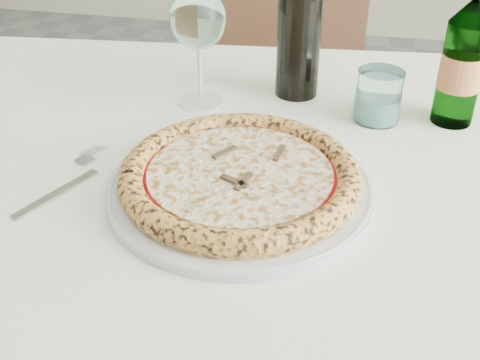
{
  "coord_description": "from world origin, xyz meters",
  "views": [
    {
      "loc": [
        0.29,
        -0.44,
        1.2
      ],
      "look_at": [
        0.16,
        0.19,
        0.78
      ],
      "focal_mm": 45.0,
      "sensor_mm": 36.0,
      "label": 1
    }
  ],
  "objects_px": {
    "dining_table": "(254,204)",
    "wine_glass": "(198,20)",
    "chair_far": "(279,83)",
    "wine_bottle": "(300,22)",
    "pizza": "(240,176)",
    "tumbler": "(378,99)",
    "beer_bottle": "(463,62)",
    "plate": "(240,187)"
  },
  "relations": [
    {
      "from": "dining_table",
      "to": "wine_glass",
      "type": "xyz_separation_m",
      "value": [
        -0.12,
        0.15,
        0.23
      ]
    },
    {
      "from": "chair_far",
      "to": "wine_glass",
      "type": "distance_m",
      "value": 0.71
    },
    {
      "from": "plate",
      "to": "tumbler",
      "type": "bearing_deg",
      "value": 56.37
    },
    {
      "from": "dining_table",
      "to": "plate",
      "type": "xyz_separation_m",
      "value": [
        0.0,
        -0.1,
        0.1
      ]
    },
    {
      "from": "dining_table",
      "to": "tumbler",
      "type": "height_order",
      "value": "tumbler"
    },
    {
      "from": "dining_table",
      "to": "chair_far",
      "type": "relative_size",
      "value": 1.65
    },
    {
      "from": "pizza",
      "to": "wine_bottle",
      "type": "bearing_deg",
      "value": 84.83
    },
    {
      "from": "wine_glass",
      "to": "beer_bottle",
      "type": "height_order",
      "value": "beer_bottle"
    },
    {
      "from": "plate",
      "to": "wine_bottle",
      "type": "xyz_separation_m",
      "value": [
        0.03,
        0.32,
        0.12
      ]
    },
    {
      "from": "dining_table",
      "to": "chair_far",
      "type": "distance_m",
      "value": 0.77
    },
    {
      "from": "dining_table",
      "to": "wine_bottle",
      "type": "bearing_deg",
      "value": 82.48
    },
    {
      "from": "plate",
      "to": "chair_far",
      "type": "bearing_deg",
      "value": 95.44
    },
    {
      "from": "dining_table",
      "to": "wine_bottle",
      "type": "distance_m",
      "value": 0.31
    },
    {
      "from": "chair_far",
      "to": "wine_bottle",
      "type": "distance_m",
      "value": 0.65
    },
    {
      "from": "plate",
      "to": "wine_glass",
      "type": "relative_size",
      "value": 1.75
    },
    {
      "from": "pizza",
      "to": "chair_far",
      "type": "bearing_deg",
      "value": 95.44
    },
    {
      "from": "plate",
      "to": "wine_glass",
      "type": "height_order",
      "value": "wine_glass"
    },
    {
      "from": "chair_far",
      "to": "plate",
      "type": "xyz_separation_m",
      "value": [
        0.08,
        -0.85,
        0.23
      ]
    },
    {
      "from": "pizza",
      "to": "wine_glass",
      "type": "height_order",
      "value": "wine_glass"
    },
    {
      "from": "dining_table",
      "to": "beer_bottle",
      "type": "height_order",
      "value": "beer_bottle"
    },
    {
      "from": "tumbler",
      "to": "wine_bottle",
      "type": "xyz_separation_m",
      "value": [
        -0.14,
        0.07,
        0.09
      ]
    },
    {
      "from": "pizza",
      "to": "wine_glass",
      "type": "xyz_separation_m",
      "value": [
        -0.12,
        0.25,
        0.11
      ]
    },
    {
      "from": "wine_bottle",
      "to": "plate",
      "type": "bearing_deg",
      "value": -95.16
    },
    {
      "from": "pizza",
      "to": "wine_glass",
      "type": "relative_size",
      "value": 1.58
    },
    {
      "from": "chair_far",
      "to": "wine_bottle",
      "type": "bearing_deg",
      "value": -78.41
    },
    {
      "from": "chair_far",
      "to": "plate",
      "type": "relative_size",
      "value": 2.72
    },
    {
      "from": "chair_far",
      "to": "tumbler",
      "type": "distance_m",
      "value": 0.7
    },
    {
      "from": "wine_glass",
      "to": "beer_bottle",
      "type": "distance_m",
      "value": 0.4
    },
    {
      "from": "tumbler",
      "to": "dining_table",
      "type": "bearing_deg",
      "value": -138.08
    },
    {
      "from": "chair_far",
      "to": "tumbler",
      "type": "xyz_separation_m",
      "value": [
        0.25,
        -0.6,
        0.26
      ]
    },
    {
      "from": "chair_far",
      "to": "pizza",
      "type": "xyz_separation_m",
      "value": [
        0.08,
        -0.85,
        0.25
      ]
    },
    {
      "from": "dining_table",
      "to": "plate",
      "type": "distance_m",
      "value": 0.14
    },
    {
      "from": "chair_far",
      "to": "wine_glass",
      "type": "bearing_deg",
      "value": -93.71
    },
    {
      "from": "tumbler",
      "to": "beer_bottle",
      "type": "bearing_deg",
      "value": 9.59
    },
    {
      "from": "beer_bottle",
      "to": "tumbler",
      "type": "bearing_deg",
      "value": -170.41
    },
    {
      "from": "tumbler",
      "to": "wine_bottle",
      "type": "bearing_deg",
      "value": 153.25
    },
    {
      "from": "pizza",
      "to": "wine_glass",
      "type": "distance_m",
      "value": 0.3
    },
    {
      "from": "dining_table",
      "to": "tumbler",
      "type": "xyz_separation_m",
      "value": [
        0.17,
        0.15,
        0.12
      ]
    },
    {
      "from": "plate",
      "to": "wine_bottle",
      "type": "height_order",
      "value": "wine_bottle"
    },
    {
      "from": "plate",
      "to": "tumbler",
      "type": "height_order",
      "value": "tumbler"
    },
    {
      "from": "wine_glass",
      "to": "dining_table",
      "type": "bearing_deg",
      "value": -50.43
    },
    {
      "from": "chair_far",
      "to": "wine_bottle",
      "type": "relative_size",
      "value": 3.16
    }
  ]
}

